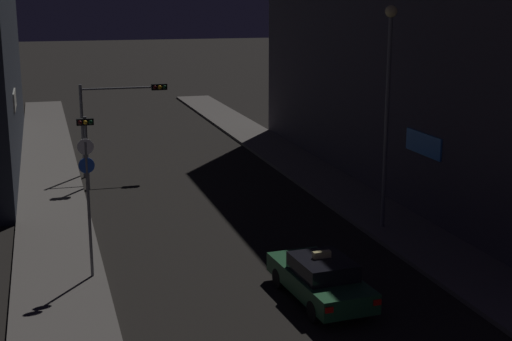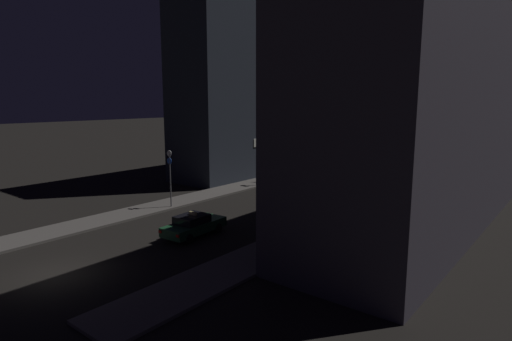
{
  "view_description": "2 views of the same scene",
  "coord_description": "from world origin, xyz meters",
  "views": [
    {
      "loc": [
        -6.81,
        -11.0,
        9.12
      ],
      "look_at": [
        1.21,
        16.17,
        2.38
      ],
      "focal_mm": 51.44,
      "sensor_mm": 36.0,
      "label": 1
    },
    {
      "loc": [
        20.4,
        -9.25,
        8.66
      ],
      "look_at": [
        -0.02,
        16.32,
        3.17
      ],
      "focal_mm": 29.44,
      "sensor_mm": 36.0,
      "label": 2
    }
  ],
  "objects": [
    {
      "name": "traffic_light_overhead",
      "position": [
        -3.1,
        26.76,
        3.53
      ],
      "size": [
        4.47,
        0.42,
        4.81
      ],
      "color": "slate",
      "rests_on": "ground_plane"
    },
    {
      "name": "sign_pole_left",
      "position": [
        -5.56,
        12.24,
        2.87
      ],
      "size": [
        0.51,
        0.1,
        4.6
      ],
      "color": "slate",
      "rests_on": "sidewalk_left"
    },
    {
      "name": "sidewalk_right",
      "position": [
        6.63,
        26.64,
        0.08
      ],
      "size": [
        2.99,
        57.27,
        0.16
      ],
      "primitive_type": "cube",
      "color": "#5B5651",
      "rests_on": "ground_plane"
    },
    {
      "name": "traffic_light_left_kerb",
      "position": [
        -4.88,
        24.12,
        2.58
      ],
      "size": [
        0.8,
        0.42,
        3.59
      ],
      "color": "slate",
      "rests_on": "ground_plane"
    },
    {
      "name": "street_lamp_near_block",
      "position": [
        5.97,
        14.43,
        5.64
      ],
      "size": [
        0.46,
        0.46,
        8.64
      ],
      "color": "slate",
      "rests_on": "sidewalk_right"
    },
    {
      "name": "sidewalk_left",
      "position": [
        -6.63,
        26.64,
        0.08
      ],
      "size": [
        2.99,
        57.27,
        0.16
      ],
      "primitive_type": "cube",
      "color": "#5B5651",
      "rests_on": "ground_plane"
    },
    {
      "name": "taxi",
      "position": [
        1.03,
        8.58,
        0.74
      ],
      "size": [
        2.08,
        4.55,
        1.62
      ],
      "color": "#1E512D",
      "rests_on": "ground_plane"
    }
  ]
}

